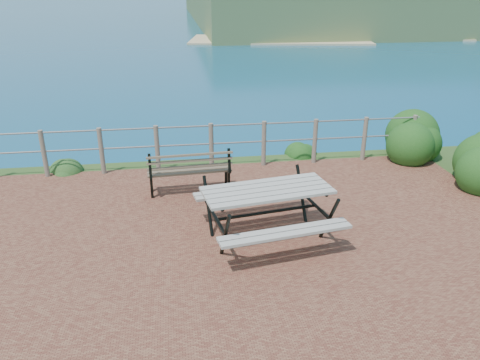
% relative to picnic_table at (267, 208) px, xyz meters
% --- Properties ---
extents(ground, '(10.00, 7.00, 0.12)m').
position_rel_picnic_table_xyz_m(ground, '(-0.60, -0.24, -0.53)').
color(ground, brown).
rests_on(ground, ground).
extents(safety_railing, '(9.40, 0.10, 1.00)m').
position_rel_picnic_table_xyz_m(safety_railing, '(-0.60, 3.11, 0.04)').
color(safety_railing, '#6B5B4C').
rests_on(safety_railing, ground).
extents(picnic_table, '(2.08, 1.70, 0.83)m').
position_rel_picnic_table_xyz_m(picnic_table, '(0.00, 0.00, 0.00)').
color(picnic_table, '#9B948B').
rests_on(picnic_table, ground).
extents(park_bench, '(1.61, 0.50, 0.90)m').
position_rel_picnic_table_xyz_m(park_bench, '(-1.13, 1.93, 0.06)').
color(park_bench, brown).
rests_on(park_bench, ground).
extents(shrub_right_edge, '(1.25, 1.25, 1.78)m').
position_rel_picnic_table_xyz_m(shrub_right_edge, '(4.15, 3.27, -0.53)').
color(shrub_right_edge, '#1B4615').
rests_on(shrub_right_edge, ground).
extents(shrub_lip_west, '(0.66, 0.66, 0.36)m').
position_rel_picnic_table_xyz_m(shrub_lip_west, '(-3.78, 3.43, -0.53)').
color(shrub_lip_west, '#1E5021').
rests_on(shrub_lip_west, ground).
extents(shrub_lip_east, '(0.67, 0.67, 0.38)m').
position_rel_picnic_table_xyz_m(shrub_lip_east, '(1.65, 3.85, -0.53)').
color(shrub_lip_east, '#1B4615').
rests_on(shrub_lip_east, ground).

